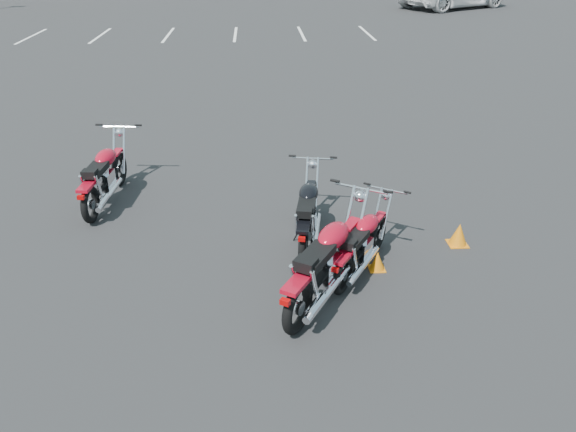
{
  "coord_description": "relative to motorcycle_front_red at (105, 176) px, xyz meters",
  "views": [
    {
      "loc": [
        -0.22,
        -6.36,
        4.22
      ],
      "look_at": [
        0.2,
        0.6,
        0.65
      ],
      "focal_mm": 35.0,
      "sensor_mm": 36.0,
      "label": 1
    }
  ],
  "objects": [
    {
      "name": "motorcycle_front_red",
      "position": [
        0.0,
        0.0,
        0.0
      ],
      "size": [
        0.84,
        2.18,
        1.07
      ],
      "color": "black",
      "rests_on": "ground"
    },
    {
      "name": "motorcycle_rear_red",
      "position": [
        3.99,
        -2.42,
        -0.07
      ],
      "size": [
        1.3,
        1.74,
        0.91
      ],
      "color": "black",
      "rests_on": "ground"
    },
    {
      "name": "training_cone_near",
      "position": [
        4.21,
        -2.42,
        -0.35
      ],
      "size": [
        0.23,
        0.23,
        0.27
      ],
      "color": "orange",
      "rests_on": "ground"
    },
    {
      "name": "parking_line_stripes",
      "position": [
        0.3,
        17.4,
        -0.48
      ],
      "size": [
        15.12,
        4.0,
        0.01
      ],
      "color": "silver",
      "rests_on": "ground"
    },
    {
      "name": "training_cone_far",
      "position": [
        5.56,
        -1.81,
        -0.32
      ],
      "size": [
        0.29,
        0.29,
        0.34
      ],
      "color": "orange",
      "rests_on": "ground"
    },
    {
      "name": "ground",
      "position": [
        2.8,
        -2.6,
        -0.49
      ],
      "size": [
        120.0,
        120.0,
        0.0
      ],
      "primitive_type": "plane",
      "color": "black",
      "rests_on": "ground"
    },
    {
      "name": "motorcycle_second_black",
      "position": [
        3.33,
        -1.51,
        -0.04
      ],
      "size": [
        0.8,
        2.01,
        0.99
      ],
      "color": "black",
      "rests_on": "ground"
    },
    {
      "name": "motorcycle_third_red",
      "position": [
        3.42,
        -3.03,
        0.03
      ],
      "size": [
        1.59,
        2.19,
        1.13
      ],
      "color": "black",
      "rests_on": "ground"
    }
  ]
}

